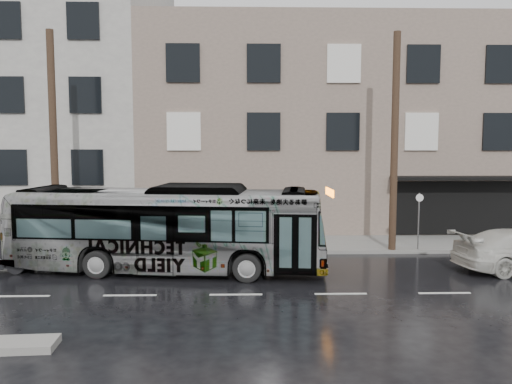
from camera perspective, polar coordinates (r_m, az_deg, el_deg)
ground at (r=17.86m, az=-2.18°, el=-9.32°), size 120.00×120.00×0.00m
sidewalk at (r=22.62m, az=-2.02°, el=-6.02°), size 90.00×3.60×0.15m
building_taupe at (r=30.38m, az=7.65°, el=7.08°), size 20.00×12.00×11.00m
utility_pole_front at (r=21.52m, az=15.56°, el=5.47°), size 0.30×0.30×9.00m
utility_pole_rear at (r=22.00m, az=-22.12°, el=5.27°), size 0.30×0.30×9.00m
sign_post at (r=22.09m, az=18.08°, el=-3.20°), size 0.06×0.06×2.40m
bus at (r=18.13m, az=-9.98°, el=-4.12°), size 11.49×4.00×3.13m
slush_pile at (r=12.75m, az=-25.86°, el=-15.46°), size 1.85×0.91×0.18m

